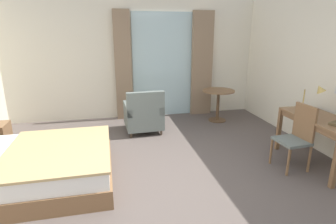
{
  "coord_description": "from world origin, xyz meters",
  "views": [
    {
      "loc": [
        -0.6,
        -3.09,
        1.97
      ],
      "look_at": [
        0.23,
        0.72,
        0.81
      ],
      "focal_mm": 28.94,
      "sensor_mm": 36.0,
      "label": 1
    }
  ],
  "objects_px": {
    "writing_desk": "(322,124)",
    "armchair_by_window": "(144,115)",
    "bed": "(27,167)",
    "round_cafe_table": "(218,98)",
    "desk_chair": "(297,134)",
    "desk_lamp": "(317,92)"
  },
  "relations": [
    {
      "from": "bed",
      "to": "armchair_by_window",
      "type": "relative_size",
      "value": 2.36
    },
    {
      "from": "desk_chair",
      "to": "round_cafe_table",
      "type": "relative_size",
      "value": 1.35
    },
    {
      "from": "writing_desk",
      "to": "desk_lamp",
      "type": "relative_size",
      "value": 2.77
    },
    {
      "from": "bed",
      "to": "round_cafe_table",
      "type": "bearing_deg",
      "value": 30.1
    },
    {
      "from": "round_cafe_table",
      "to": "desk_lamp",
      "type": "bearing_deg",
      "value": -70.27
    },
    {
      "from": "writing_desk",
      "to": "desk_chair",
      "type": "xyz_separation_m",
      "value": [
        -0.4,
        -0.01,
        -0.13
      ]
    },
    {
      "from": "round_cafe_table",
      "to": "writing_desk",
      "type": "bearing_deg",
      "value": -73.96
    },
    {
      "from": "bed",
      "to": "writing_desk",
      "type": "height_order",
      "value": "bed"
    },
    {
      "from": "desk_lamp",
      "to": "round_cafe_table",
      "type": "bearing_deg",
      "value": 109.73
    },
    {
      "from": "writing_desk",
      "to": "armchair_by_window",
      "type": "distance_m",
      "value": 3.14
    },
    {
      "from": "bed",
      "to": "desk_chair",
      "type": "xyz_separation_m",
      "value": [
        3.77,
        -0.31,
        0.27
      ]
    },
    {
      "from": "bed",
      "to": "desk_chair",
      "type": "distance_m",
      "value": 3.8
    },
    {
      "from": "writing_desk",
      "to": "desk_chair",
      "type": "distance_m",
      "value": 0.42
    },
    {
      "from": "desk_lamp",
      "to": "round_cafe_table",
      "type": "xyz_separation_m",
      "value": [
        -0.74,
        2.06,
        -0.54
      ]
    },
    {
      "from": "bed",
      "to": "writing_desk",
      "type": "relative_size",
      "value": 1.58
    },
    {
      "from": "desk_chair",
      "to": "desk_lamp",
      "type": "relative_size",
      "value": 2.02
    },
    {
      "from": "armchair_by_window",
      "to": "desk_chair",
      "type": "bearing_deg",
      "value": -44.71
    },
    {
      "from": "desk_chair",
      "to": "armchair_by_window",
      "type": "distance_m",
      "value": 2.84
    },
    {
      "from": "bed",
      "to": "round_cafe_table",
      "type": "xyz_separation_m",
      "value": [
        3.5,
        2.03,
        0.27
      ]
    },
    {
      "from": "bed",
      "to": "armchair_by_window",
      "type": "bearing_deg",
      "value": 43.65
    },
    {
      "from": "desk_chair",
      "to": "desk_lamp",
      "type": "distance_m",
      "value": 0.78
    },
    {
      "from": "desk_lamp",
      "to": "armchair_by_window",
      "type": "relative_size",
      "value": 0.54
    }
  ]
}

